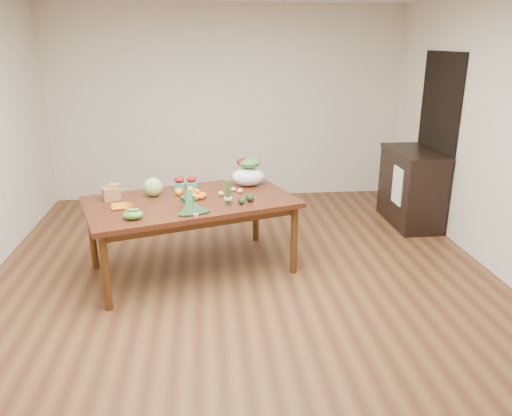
{
  "coord_description": "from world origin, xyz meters",
  "views": [
    {
      "loc": [
        -0.34,
        -4.19,
        2.23
      ],
      "look_at": [
        0.1,
        0.0,
        0.8
      ],
      "focal_mm": 35.0,
      "sensor_mm": 36.0,
      "label": 1
    }
  ],
  "objects": [
    {
      "name": "orange_a",
      "position": [
        -0.61,
        0.62,
        0.79
      ],
      "size": [
        0.08,
        0.08,
        0.08
      ],
      "primitive_type": "sphere",
      "color": "orange",
      "rests_on": "dining_table"
    },
    {
      "name": "kale_bunch",
      "position": [
        -0.47,
        0.08,
        0.83
      ],
      "size": [
        0.43,
        0.48,
        0.16
      ],
      "primitive_type": null,
      "rotation": [
        0.0,
        0.0,
        0.31
      ],
      "color": "black",
      "rests_on": "dining_table"
    },
    {
      "name": "avocado_b",
      "position": [
        0.07,
        0.36,
        0.79
      ],
      "size": [
        0.11,
        0.14,
        0.08
      ],
      "primitive_type": "ellipsoid",
      "rotation": [
        0.0,
        0.0,
        0.3
      ],
      "color": "black",
      "rests_on": "dining_table"
    },
    {
      "name": "salad_bag",
      "position": [
        0.11,
        0.91,
        0.88
      ],
      "size": [
        0.41,
        0.35,
        0.27
      ],
      "primitive_type": null,
      "rotation": [
        0.0,
        0.0,
        0.31
      ],
      "color": "white",
      "rests_on": "dining_table"
    },
    {
      "name": "strawberry_basket_a",
      "position": [
        -0.61,
        0.86,
        0.8
      ],
      "size": [
        0.14,
        0.14,
        0.1
      ],
      "primitive_type": null,
      "rotation": [
        0.0,
        0.0,
        0.31
      ],
      "color": "red",
      "rests_on": "dining_table"
    },
    {
      "name": "orange_c",
      "position": [
        -0.44,
        0.53,
        0.79
      ],
      "size": [
        0.09,
        0.09,
        0.09
      ],
      "primitive_type": "sphere",
      "color": "#F2520E",
      "rests_on": "dining_table"
    },
    {
      "name": "mandarin_cluster",
      "position": [
        -0.43,
        0.51,
        0.8
      ],
      "size": [
        0.23,
        0.23,
        0.1
      ],
      "primitive_type": null,
      "rotation": [
        0.0,
        0.0,
        0.31
      ],
      "color": "orange",
      "rests_on": "dining_table"
    },
    {
      "name": "potato_d",
      "position": [
        -0.12,
        0.66,
        0.77
      ],
      "size": [
        0.05,
        0.05,
        0.05
      ],
      "primitive_type": "ellipsoid",
      "color": "tan",
      "rests_on": "dining_table"
    },
    {
      "name": "asparagus_bundle",
      "position": [
        -0.14,
        0.28,
        0.88
      ],
      "size": [
        0.11,
        0.14,
        0.26
      ],
      "primitive_type": null,
      "rotation": [
        0.15,
        0.0,
        0.31
      ],
      "color": "#58863D",
      "rests_on": "dining_table"
    },
    {
      "name": "snap_pea_bag",
      "position": [
        -0.98,
        -0.04,
        0.79
      ],
      "size": [
        0.18,
        0.13,
        0.08
      ],
      "primitive_type": "ellipsoid",
      "color": "#599733",
      "rests_on": "dining_table"
    },
    {
      "name": "orange_b",
      "position": [
        -0.5,
        0.67,
        0.79
      ],
      "size": [
        0.08,
        0.08,
        0.08
      ],
      "primitive_type": "sphere",
      "color": "orange",
      "rests_on": "dining_table"
    },
    {
      "name": "doorway_dark",
      "position": [
        2.48,
        1.6,
        1.05
      ],
      "size": [
        0.02,
        1.0,
        2.1
      ],
      "primitive_type": "cube",
      "color": "black",
      "rests_on": "floor"
    },
    {
      "name": "potato_b",
      "position": [
        -0.12,
        0.59,
        0.77
      ],
      "size": [
        0.05,
        0.04,
        0.04
      ],
      "primitive_type": "ellipsoid",
      "color": "#DDB37F",
      "rests_on": "dining_table"
    },
    {
      "name": "potato_e",
      "position": [
        -0.0,
        0.64,
        0.78
      ],
      "size": [
        0.06,
        0.05,
        0.05
      ],
      "primitive_type": "ellipsoid",
      "color": "tan",
      "rests_on": "dining_table"
    },
    {
      "name": "room_walls",
      "position": [
        0.0,
        0.0,
        1.35
      ],
      "size": [
        5.02,
        6.02,
        2.7
      ],
      "color": "beige",
      "rests_on": "floor"
    },
    {
      "name": "cabbage",
      "position": [
        -0.86,
        0.63,
        0.84
      ],
      "size": [
        0.19,
        0.19,
        0.19
      ],
      "primitive_type": "sphere",
      "color": "#A6C370",
      "rests_on": "dining_table"
    },
    {
      "name": "dish_towel",
      "position": [
        1.96,
        1.4,
        0.55
      ],
      "size": [
        0.02,
        0.28,
        0.45
      ],
      "primitive_type": "cube",
      "color": "white",
      "rests_on": "cabinet"
    },
    {
      "name": "potato_c",
      "position": [
        -0.06,
        0.7,
        0.77
      ],
      "size": [
        0.05,
        0.05,
        0.05
      ],
      "primitive_type": "ellipsoid",
      "color": "tan",
      "rests_on": "dining_table"
    },
    {
      "name": "floor",
      "position": [
        0.0,
        0.0,
        0.0
      ],
      "size": [
        6.0,
        6.0,
        0.0
      ],
      "primitive_type": "plane",
      "color": "brown",
      "rests_on": "ground"
    },
    {
      "name": "potato_a",
      "position": [
        -0.2,
        0.56,
        0.77
      ],
      "size": [
        0.06,
        0.05,
        0.05
      ],
      "primitive_type": "ellipsoid",
      "color": "#CDC076",
      "rests_on": "dining_table"
    },
    {
      "name": "avocado_a",
      "position": [
        -0.01,
        0.29,
        0.78
      ],
      "size": [
        0.09,
        0.11,
        0.07
      ],
      "primitive_type": "ellipsoid",
      "rotation": [
        0.0,
        0.0,
        0.3
      ],
      "color": "black",
      "rests_on": "dining_table"
    },
    {
      "name": "paper_bag",
      "position": [
        -1.26,
        0.56,
        0.82
      ],
      "size": [
        0.25,
        0.23,
        0.15
      ],
      "primitive_type": null,
      "rotation": [
        0.0,
        0.0,
        0.31
      ],
      "color": "olive",
      "rests_on": "dining_table"
    },
    {
      "name": "strawberry_basket_b",
      "position": [
        -0.49,
        0.88,
        0.8
      ],
      "size": [
        0.13,
        0.13,
        0.1
      ],
      "primitive_type": null,
      "rotation": [
        0.0,
        0.0,
        0.31
      ],
      "color": "#B40C0C",
      "rests_on": "dining_table"
    },
    {
      "name": "cabinet",
      "position": [
        2.22,
        1.58,
        0.47
      ],
      "size": [
        0.52,
        1.02,
        0.94
      ],
      "primitive_type": "cube",
      "color": "black",
      "rests_on": "floor"
    },
    {
      "name": "dining_table",
      "position": [
        -0.5,
        0.47,
        0.38
      ],
      "size": [
        2.21,
        1.65,
        0.75
      ],
      "primitive_type": "cube",
      "rotation": [
        0.0,
        0.0,
        0.31
      ],
      "color": "#452010",
      "rests_on": "floor"
    },
    {
      "name": "carrots",
      "position": [
        -1.11,
        0.31,
        0.76
      ],
      "size": [
        0.28,
        0.27,
        0.03
      ],
      "primitive_type": null,
      "rotation": [
        0.0,
        0.0,
        0.31
      ],
      "color": "orange",
      "rests_on": "dining_table"
    }
  ]
}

